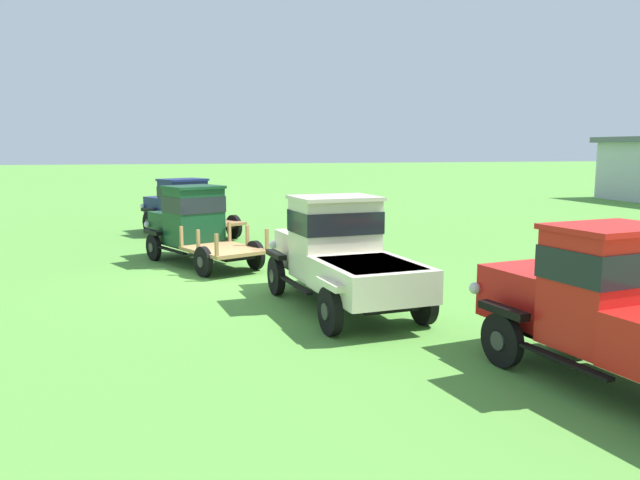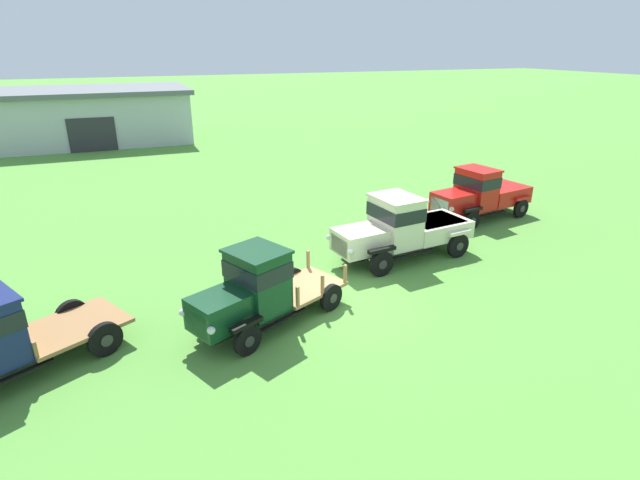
% 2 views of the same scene
% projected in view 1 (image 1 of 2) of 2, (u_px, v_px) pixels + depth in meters
% --- Properties ---
extents(ground_plane, '(240.00, 240.00, 0.00)m').
position_uv_depth(ground_plane, '(219.00, 279.00, 16.28)').
color(ground_plane, '#518E38').
extents(vintage_truck_foreground_near, '(5.39, 3.85, 2.20)m').
position_uv_depth(vintage_truck_foreground_near, '(181.00, 206.00, 24.53)').
color(vintage_truck_foreground_near, black).
rests_on(vintage_truck_foreground_near, ground).
extents(vintage_truck_second_in_line, '(5.03, 3.36, 2.29)m').
position_uv_depth(vintage_truck_second_in_line, '(192.00, 222.00, 18.54)').
color(vintage_truck_second_in_line, black).
rests_on(vintage_truck_second_in_line, ground).
extents(vintage_truck_midrow_center, '(5.51, 2.59, 2.36)m').
position_uv_depth(vintage_truck_midrow_center, '(339.00, 252.00, 13.35)').
color(vintage_truck_midrow_center, black).
rests_on(vintage_truck_midrow_center, ground).
extents(vintage_truck_far_side, '(5.18, 2.65, 2.31)m').
position_uv_depth(vintage_truck_far_side, '(623.00, 310.00, 8.69)').
color(vintage_truck_far_side, black).
rests_on(vintage_truck_far_side, ground).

